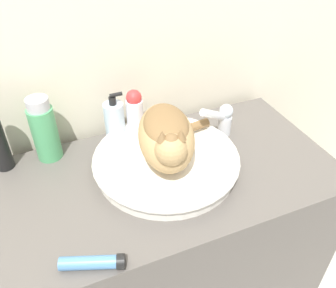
# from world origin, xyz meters

# --- Properties ---
(wall_back) EXTENTS (8.00, 0.05, 2.40)m
(wall_back) POSITION_xyz_m (0.00, 0.58, 1.20)
(wall_back) COLOR beige
(wall_back) RESTS_ON ground_plane
(vanity_counter) EXTENTS (1.06, 0.53, 0.87)m
(vanity_counter) POSITION_xyz_m (0.00, 0.26, 0.43)
(vanity_counter) COLOR #56514C
(vanity_counter) RESTS_ON ground_plane
(sink_basin) EXTENTS (0.43, 0.43, 0.05)m
(sink_basin) POSITION_xyz_m (0.03, 0.29, 0.90)
(sink_basin) COLOR white
(sink_basin) RESTS_ON vanity_counter
(cat) EXTENTS (0.29, 0.31, 0.17)m
(cat) POSITION_xyz_m (0.03, 0.28, 1.00)
(cat) COLOR tan
(cat) RESTS_ON sink_basin
(faucet) EXTENTS (0.14, 0.07, 0.14)m
(faucet) POSITION_xyz_m (0.26, 0.37, 0.94)
(faucet) COLOR silver
(faucet) RESTS_ON vanity_counter
(mouthwash_bottle) EXTENTS (0.08, 0.08, 0.20)m
(mouthwash_bottle) POSITION_xyz_m (-0.28, 0.48, 0.97)
(mouthwash_bottle) COLOR #4CA366
(mouthwash_bottle) RESTS_ON vanity_counter
(soap_pump_bottle) EXTENTS (0.06, 0.06, 0.17)m
(soap_pump_bottle) POSITION_xyz_m (-0.07, 0.48, 0.94)
(soap_pump_bottle) COLOR silver
(soap_pump_bottle) RESTS_ON vanity_counter
(lotion_bottle_white) EXTENTS (0.05, 0.05, 0.17)m
(lotion_bottle_white) POSITION_xyz_m (0.00, 0.48, 0.95)
(lotion_bottle_white) COLOR silver
(lotion_bottle_white) RESTS_ON vanity_counter
(cream_tube) EXTENTS (0.15, 0.08, 0.04)m
(cream_tube) POSITION_xyz_m (-0.25, 0.04, 0.89)
(cream_tube) COLOR #4C7FB2
(cream_tube) RESTS_ON vanity_counter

